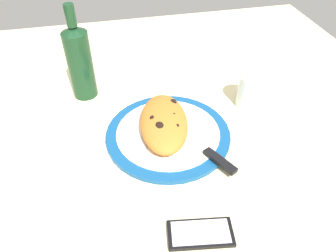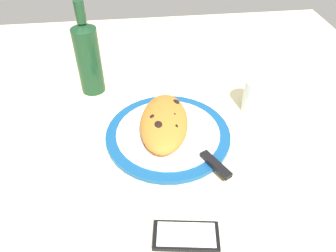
{
  "view_description": "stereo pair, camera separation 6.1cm",
  "coord_description": "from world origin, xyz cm",
  "px_view_note": "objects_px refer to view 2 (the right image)",
  "views": [
    {
      "loc": [
        60.04,
        -13.43,
        57.92
      ],
      "look_at": [
        0.0,
        0.0,
        3.54
      ],
      "focal_mm": 34.85,
      "sensor_mm": 36.0,
      "label": 1
    },
    {
      "loc": [
        61.07,
        -7.46,
        57.92
      ],
      "look_at": [
        0.0,
        0.0,
        3.54
      ],
      "focal_mm": 34.85,
      "sensor_mm": 36.0,
      "label": 2
    }
  ],
  "objects_px": {
    "calzone": "(164,122)",
    "fork": "(143,134)",
    "plate": "(168,134)",
    "wine_bottle": "(88,57)",
    "water_glass": "(256,98)",
    "smartphone": "(186,236)",
    "knife": "(207,157)"
  },
  "relations": [
    {
      "from": "smartphone",
      "to": "wine_bottle",
      "type": "relative_size",
      "value": 0.49
    },
    {
      "from": "calzone",
      "to": "fork",
      "type": "height_order",
      "value": "calzone"
    },
    {
      "from": "plate",
      "to": "calzone",
      "type": "height_order",
      "value": "calzone"
    },
    {
      "from": "plate",
      "to": "fork",
      "type": "height_order",
      "value": "fork"
    },
    {
      "from": "fork",
      "to": "plate",
      "type": "bearing_deg",
      "value": 91.19
    },
    {
      "from": "knife",
      "to": "wine_bottle",
      "type": "bearing_deg",
      "value": -140.38
    },
    {
      "from": "plate",
      "to": "knife",
      "type": "bearing_deg",
      "value": 37.87
    },
    {
      "from": "calzone",
      "to": "knife",
      "type": "relative_size",
      "value": 1.16
    },
    {
      "from": "knife",
      "to": "smartphone",
      "type": "height_order",
      "value": "knife"
    },
    {
      "from": "fork",
      "to": "wine_bottle",
      "type": "relative_size",
      "value": 0.55
    },
    {
      "from": "calzone",
      "to": "fork",
      "type": "distance_m",
      "value": 0.06
    },
    {
      "from": "knife",
      "to": "calzone",
      "type": "bearing_deg",
      "value": -141.46
    },
    {
      "from": "fork",
      "to": "smartphone",
      "type": "distance_m",
      "value": 0.29
    },
    {
      "from": "knife",
      "to": "plate",
      "type": "bearing_deg",
      "value": -142.13
    },
    {
      "from": "calzone",
      "to": "water_glass",
      "type": "bearing_deg",
      "value": 104.99
    },
    {
      "from": "calzone",
      "to": "fork",
      "type": "relative_size",
      "value": 1.61
    },
    {
      "from": "knife",
      "to": "water_glass",
      "type": "height_order",
      "value": "water_glass"
    },
    {
      "from": "calzone",
      "to": "wine_bottle",
      "type": "relative_size",
      "value": 0.89
    },
    {
      "from": "water_glass",
      "to": "fork",
      "type": "bearing_deg",
      "value": -75.85
    },
    {
      "from": "plate",
      "to": "wine_bottle",
      "type": "relative_size",
      "value": 1.17
    },
    {
      "from": "smartphone",
      "to": "water_glass",
      "type": "xyz_separation_m",
      "value": [
        -0.37,
        0.26,
        0.04
      ]
    },
    {
      "from": "fork",
      "to": "smartphone",
      "type": "relative_size",
      "value": 1.11
    },
    {
      "from": "knife",
      "to": "smartphone",
      "type": "relative_size",
      "value": 1.54
    },
    {
      "from": "fork",
      "to": "knife",
      "type": "relative_size",
      "value": 0.72
    },
    {
      "from": "knife",
      "to": "fork",
      "type": "bearing_deg",
      "value": -124.88
    },
    {
      "from": "plate",
      "to": "wine_bottle",
      "type": "xyz_separation_m",
      "value": [
        -0.24,
        -0.2,
        0.11
      ]
    },
    {
      "from": "plate",
      "to": "smartphone",
      "type": "distance_m",
      "value": 0.29
    },
    {
      "from": "water_glass",
      "to": "wine_bottle",
      "type": "bearing_deg",
      "value": -108.95
    },
    {
      "from": "wine_bottle",
      "to": "water_glass",
      "type": "bearing_deg",
      "value": 71.05
    },
    {
      "from": "water_glass",
      "to": "wine_bottle",
      "type": "xyz_separation_m",
      "value": [
        -0.16,
        -0.46,
        0.07
      ]
    },
    {
      "from": "smartphone",
      "to": "water_glass",
      "type": "bearing_deg",
      "value": 145.11
    },
    {
      "from": "knife",
      "to": "water_glass",
      "type": "distance_m",
      "value": 0.25
    }
  ]
}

